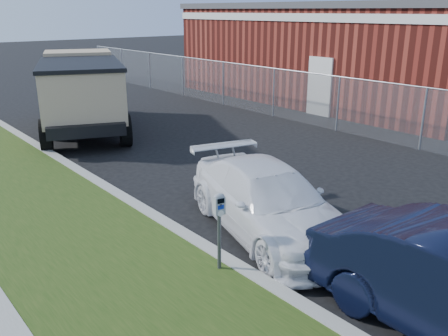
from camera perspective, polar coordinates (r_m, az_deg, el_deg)
ground at (r=9.68m, az=10.26°, el=-5.40°), size 120.00×120.00×0.00m
chainlink_fence at (r=18.21m, az=6.03°, el=10.15°), size 0.06×30.06×30.00m
brick_building at (r=23.33m, az=15.00°, el=13.58°), size 9.20×14.20×4.17m
parking_meter at (r=6.98m, az=-0.59°, el=-5.69°), size 0.19×0.14×1.23m
white_wagon at (r=8.60m, az=5.07°, el=-3.84°), size 2.78×4.52×1.22m
dump_truck at (r=16.67m, az=-16.78°, el=9.14°), size 4.48×6.67×2.46m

